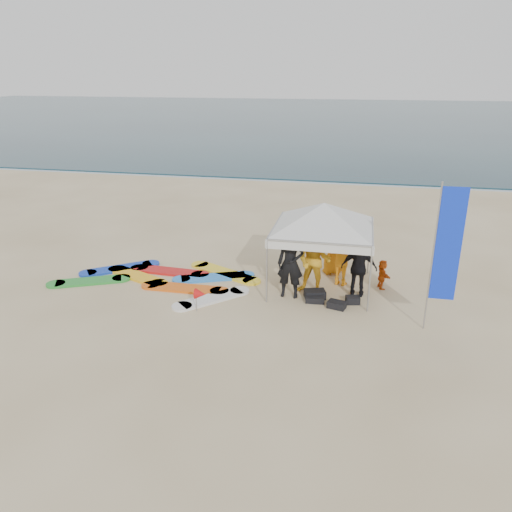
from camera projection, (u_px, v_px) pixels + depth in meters
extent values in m
plane|color=beige|center=(190.00, 340.00, 11.49)|extent=(120.00, 120.00, 0.00)
cube|color=#0C2633|center=(338.00, 117.00, 66.46)|extent=(160.00, 84.00, 0.08)
cube|color=silver|center=(296.00, 180.00, 28.17)|extent=(160.00, 1.20, 0.01)
imported|color=black|center=(290.00, 263.00, 13.39)|extent=(0.71, 0.47, 1.94)
imported|color=gold|center=(314.00, 261.00, 13.56)|extent=(1.07, 0.90, 1.95)
imported|color=orange|center=(343.00, 256.00, 14.20)|extent=(1.27, 0.95, 1.76)
imported|color=black|center=(359.00, 268.00, 13.48)|extent=(0.99, 0.48, 1.64)
imported|color=orange|center=(334.00, 246.00, 15.00)|extent=(1.03, 0.93, 1.76)
imported|color=#E05B13|center=(382.00, 274.00, 14.10)|extent=(0.44, 0.83, 0.85)
cylinder|color=#A5A5A8|center=(283.00, 240.00, 15.50)|extent=(0.05, 0.05, 1.77)
cylinder|color=#A5A5A8|center=(370.00, 246.00, 14.99)|extent=(0.05, 0.05, 1.77)
cylinder|color=#A5A5A8|center=(267.00, 271.00, 13.08)|extent=(0.05, 0.05, 1.77)
cylinder|color=#A5A5A8|center=(370.00, 280.00, 12.56)|extent=(0.05, 0.05, 1.77)
cube|color=silver|center=(319.00, 248.00, 12.55)|extent=(2.75, 0.02, 0.24)
cube|color=silver|center=(327.00, 219.00, 14.98)|extent=(2.75, 0.02, 0.24)
cube|color=silver|center=(276.00, 229.00, 14.02)|extent=(0.02, 2.75, 0.24)
cube|color=silver|center=(372.00, 235.00, 13.51)|extent=(0.02, 2.75, 0.24)
pyramid|color=silver|center=(324.00, 203.00, 13.48)|extent=(3.75, 3.75, 0.71)
cylinder|color=#A5A5A8|center=(432.00, 259.00, 11.38)|extent=(0.04, 0.04, 3.58)
cube|color=#0E30E9|center=(448.00, 245.00, 11.20)|extent=(0.56, 0.03, 2.66)
cylinder|color=#A5A5A8|center=(196.00, 301.00, 12.77)|extent=(0.02, 0.02, 0.60)
cone|color=red|center=(200.00, 294.00, 12.68)|extent=(0.28, 0.28, 0.28)
cube|color=black|center=(315.00, 294.00, 13.59)|extent=(0.64, 0.51, 0.22)
cube|color=black|center=(337.00, 305.00, 13.02)|extent=(0.52, 0.41, 0.18)
cube|color=black|center=(315.00, 298.00, 13.40)|extent=(0.52, 0.43, 0.16)
cube|color=black|center=(353.00, 300.00, 13.27)|extent=(0.41, 0.33, 0.20)
cube|color=yellow|center=(137.00, 276.00, 14.97)|extent=(1.92, 1.26, 0.07)
cube|color=yellow|center=(225.00, 273.00, 15.23)|extent=(2.13, 1.42, 0.07)
cube|color=#153BB9|center=(120.00, 268.00, 15.55)|extent=(1.88, 1.59, 0.07)
cube|color=green|center=(89.00, 281.00, 14.60)|extent=(1.90, 1.28, 0.07)
cube|color=#2B83E8|center=(214.00, 277.00, 14.88)|extent=(1.98, 1.24, 0.07)
cube|color=red|center=(169.00, 271.00, 15.32)|extent=(2.06, 0.67, 0.07)
cube|color=orange|center=(185.00, 288.00, 14.13)|extent=(2.04, 0.55, 0.07)
cube|color=silver|center=(212.00, 299.00, 13.50)|extent=(1.63, 1.65, 0.07)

